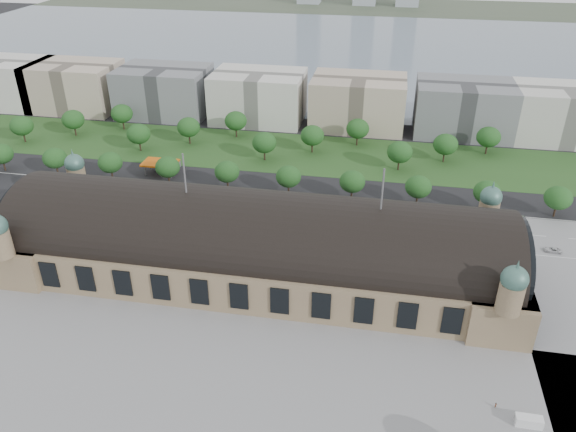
% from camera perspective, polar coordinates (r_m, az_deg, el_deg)
% --- Properties ---
extents(ground, '(900.00, 900.00, 0.00)m').
position_cam_1_polar(ground, '(170.52, -3.17, -5.80)').
color(ground, black).
rests_on(ground, ground).
extents(station, '(150.00, 48.40, 44.30)m').
position_cam_1_polar(station, '(164.81, -3.26, -2.89)').
color(station, '#8A7756').
rests_on(station, ground).
extents(plaza_south, '(190.00, 48.00, 0.12)m').
position_cam_1_polar(plaza_south, '(136.17, -3.29, -16.82)').
color(plaza_south, gray).
rests_on(plaza_south, ground).
extents(road_slab, '(260.00, 26.00, 0.10)m').
position_cam_1_polar(road_slab, '(206.29, -6.17, 0.81)').
color(road_slab, black).
rests_on(road_slab, ground).
extents(grass_belt, '(300.00, 45.00, 0.10)m').
position_cam_1_polar(grass_belt, '(253.18, -1.67, 6.59)').
color(grass_belt, '#295120').
rests_on(grass_belt, ground).
extents(petrol_station, '(14.00, 13.00, 5.05)m').
position_cam_1_polar(petrol_station, '(238.76, -12.29, 5.21)').
color(petrol_station, '#D15B0C').
rests_on(petrol_station, ground).
extents(lake, '(700.00, 320.00, 0.08)m').
position_cam_1_polar(lake, '(445.39, 5.97, 16.55)').
color(lake, slate).
rests_on(lake, ground).
extents(far_shore, '(700.00, 120.00, 0.14)m').
position_cam_1_polar(far_shore, '(641.56, 7.69, 20.39)').
color(far_shore, '#44513D').
rests_on(far_shore, ground).
extents(office_0, '(45.00, 32.00, 24.00)m').
position_cam_1_polar(office_0, '(347.90, -26.65, 12.04)').
color(office_0, silver).
rests_on(office_0, ground).
extents(office_1, '(45.00, 32.00, 24.00)m').
position_cam_1_polar(office_1, '(326.03, -20.82, 12.23)').
color(office_1, '#C3B099').
rests_on(office_1, ground).
extents(office_2, '(45.00, 32.00, 24.00)m').
position_cam_1_polar(office_2, '(303.91, -12.46, 12.27)').
color(office_2, gray).
rests_on(office_2, ground).
extents(office_3, '(45.00, 32.00, 24.00)m').
position_cam_1_polar(office_3, '(288.85, -3.02, 12.02)').
color(office_3, silver).
rests_on(office_3, ground).
extents(office_4, '(45.00, 32.00, 24.00)m').
position_cam_1_polar(office_4, '(281.97, 7.13, 11.40)').
color(office_4, '#C3B099').
rests_on(office_4, ground).
extents(office_5, '(45.00, 32.00, 24.00)m').
position_cam_1_polar(office_5, '(283.86, 17.40, 10.41)').
color(office_5, gray).
rests_on(office_5, ground).
extents(office_6, '(45.00, 32.00, 24.00)m').
position_cam_1_polar(office_6, '(292.94, 26.22, 9.30)').
color(office_6, silver).
rests_on(office_6, ground).
extents(tree_row_0, '(9.60, 9.60, 11.52)m').
position_cam_1_polar(tree_row_0, '(259.67, -27.13, 5.63)').
color(tree_row_0, '#2D2116').
rests_on(tree_row_0, ground).
extents(tree_row_1, '(9.60, 9.60, 11.52)m').
position_cam_1_polar(tree_row_1, '(246.17, -22.62, 5.45)').
color(tree_row_1, '#2D2116').
rests_on(tree_row_1, ground).
extents(tree_row_2, '(9.60, 9.60, 11.52)m').
position_cam_1_polar(tree_row_2, '(234.35, -17.62, 5.20)').
color(tree_row_2, '#2D2116').
rests_on(tree_row_2, ground).
extents(tree_row_3, '(9.60, 9.60, 11.52)m').
position_cam_1_polar(tree_row_3, '(224.49, -12.14, 4.88)').
color(tree_row_3, '#2D2116').
rests_on(tree_row_3, ground).
extents(tree_row_4, '(9.60, 9.60, 11.52)m').
position_cam_1_polar(tree_row_4, '(216.84, -6.22, 4.49)').
color(tree_row_4, '#2D2116').
rests_on(tree_row_4, ground).
extents(tree_row_5, '(9.60, 9.60, 11.52)m').
position_cam_1_polar(tree_row_5, '(211.65, 0.05, 4.02)').
color(tree_row_5, '#2D2116').
rests_on(tree_row_5, ground).
extents(tree_row_6, '(9.60, 9.60, 11.52)m').
position_cam_1_polar(tree_row_6, '(209.11, 6.55, 3.49)').
color(tree_row_6, '#2D2116').
rests_on(tree_row_6, ground).
extents(tree_row_7, '(9.60, 9.60, 11.52)m').
position_cam_1_polar(tree_row_7, '(209.31, 13.11, 2.90)').
color(tree_row_7, '#2D2116').
rests_on(tree_row_7, ground).
extents(tree_row_8, '(9.60, 9.60, 11.52)m').
position_cam_1_polar(tree_row_8, '(212.23, 19.56, 2.29)').
color(tree_row_8, '#2D2116').
rests_on(tree_row_8, ground).
extents(tree_row_9, '(9.60, 9.60, 11.52)m').
position_cam_1_polar(tree_row_9, '(217.78, 25.76, 1.67)').
color(tree_row_9, '#2D2116').
rests_on(tree_row_9, ground).
extents(tree_belt_0, '(10.40, 10.40, 12.48)m').
position_cam_1_polar(tree_belt_0, '(287.55, -25.45, 8.28)').
color(tree_belt_0, '#2D2116').
rests_on(tree_belt_0, ground).
extents(tree_belt_1, '(10.40, 10.40, 12.48)m').
position_cam_1_polar(tree_belt_1, '(286.67, -21.00, 9.14)').
color(tree_belt_1, '#2D2116').
rests_on(tree_belt_1, ground).
extents(tree_belt_2, '(10.40, 10.40, 12.48)m').
position_cam_1_polar(tree_belt_2, '(287.55, -16.52, 9.94)').
color(tree_belt_2, '#2D2116').
rests_on(tree_belt_2, ground).
extents(tree_belt_3, '(10.40, 10.40, 12.48)m').
position_cam_1_polar(tree_belt_3, '(259.24, -14.95, 8.06)').
color(tree_belt_3, '#2D2116').
rests_on(tree_belt_3, ground).
extents(tree_belt_4, '(10.40, 10.40, 12.48)m').
position_cam_1_polar(tree_belt_4, '(262.42, -10.07, 8.87)').
color(tree_belt_4, '#2D2116').
rests_on(tree_belt_4, ground).
extents(tree_belt_5, '(10.40, 10.40, 12.48)m').
position_cam_1_polar(tree_belt_5, '(267.46, -5.33, 9.60)').
color(tree_belt_5, '#2D2116').
rests_on(tree_belt_5, ground).
extents(tree_belt_6, '(10.40, 10.40, 12.48)m').
position_cam_1_polar(tree_belt_6, '(241.29, -2.43, 7.46)').
color(tree_belt_6, '#2D2116').
rests_on(tree_belt_6, ground).
extents(tree_belt_7, '(10.40, 10.40, 12.48)m').
position_cam_1_polar(tree_belt_7, '(249.10, 2.49, 8.18)').
color(tree_belt_7, '#2D2116').
rests_on(tree_belt_7, ground).
extents(tree_belt_8, '(10.40, 10.40, 12.48)m').
position_cam_1_polar(tree_belt_8, '(258.62, 7.10, 8.80)').
color(tree_belt_8, '#2D2116').
rests_on(tree_belt_8, ground).
extents(tree_belt_9, '(10.40, 10.40, 12.48)m').
position_cam_1_polar(tree_belt_9, '(236.09, 11.29, 6.39)').
color(tree_belt_9, '#2D2116').
rests_on(tree_belt_9, ground).
extents(tree_belt_10, '(10.40, 10.40, 12.48)m').
position_cam_1_polar(tree_belt_10, '(248.46, 15.71, 7.02)').
color(tree_belt_10, '#2D2116').
rests_on(tree_belt_10, ground).
extents(tree_belt_11, '(10.40, 10.40, 12.48)m').
position_cam_1_polar(tree_belt_11, '(262.17, 19.71, 7.56)').
color(tree_belt_11, '#2D2116').
rests_on(tree_belt_11, ground).
extents(traffic_car_1, '(4.26, 1.88, 1.36)m').
position_cam_1_polar(traffic_car_1, '(236.39, -20.81, 3.03)').
color(traffic_car_1, gray).
rests_on(traffic_car_1, ground).
extents(traffic_car_2, '(5.39, 2.92, 1.43)m').
position_cam_1_polar(traffic_car_2, '(211.46, -15.25, 0.84)').
color(traffic_car_2, black).
rests_on(traffic_car_2, ground).
extents(traffic_car_4, '(4.29, 1.99, 1.42)m').
position_cam_1_polar(traffic_car_4, '(197.40, 5.03, -0.30)').
color(traffic_car_4, '#171D40').
rests_on(traffic_car_4, ground).
extents(traffic_car_5, '(4.83, 1.81, 1.58)m').
position_cam_1_polar(traffic_car_5, '(207.37, 6.35, 1.20)').
color(traffic_car_5, slate).
rests_on(traffic_car_5, ground).
extents(traffic_car_6, '(5.49, 2.80, 1.48)m').
position_cam_1_polar(traffic_car_6, '(198.49, 25.29, -3.14)').
color(traffic_car_6, silver).
rests_on(traffic_car_6, ground).
extents(parked_car_0, '(4.24, 3.89, 1.41)m').
position_cam_1_polar(parked_car_0, '(210.03, -19.86, -0.15)').
color(parked_car_0, black).
rests_on(parked_car_0, ground).
extents(parked_car_1, '(6.28, 5.63, 1.62)m').
position_cam_1_polar(parked_car_1, '(216.33, -22.52, 0.23)').
color(parked_car_1, maroon).
rests_on(parked_car_1, ground).
extents(parked_car_2, '(5.65, 4.81, 1.55)m').
position_cam_1_polar(parked_car_2, '(208.97, -19.05, -0.13)').
color(parked_car_2, '#1C1B4D').
rests_on(parked_car_2, ground).
extents(parked_car_3, '(4.66, 3.24, 1.47)m').
position_cam_1_polar(parked_car_3, '(204.51, -15.05, -0.15)').
color(parked_car_3, '#55585C').
rests_on(parked_car_3, ground).
extents(parked_car_4, '(4.60, 3.24, 1.44)m').
position_cam_1_polar(parked_car_4, '(198.25, -11.54, -0.69)').
color(parked_car_4, silver).
rests_on(parked_car_4, ground).
extents(parked_car_5, '(5.85, 4.42, 1.48)m').
position_cam_1_polar(parked_car_5, '(194.60, -6.66, -0.86)').
color(parked_car_5, gray).
rests_on(parked_car_5, ground).
extents(parked_car_6, '(5.67, 4.27, 1.53)m').
position_cam_1_polar(parked_car_6, '(191.31, -6.99, -1.45)').
color(parked_car_6, black).
rests_on(parked_car_6, ground).
extents(bus_west, '(13.63, 4.43, 3.73)m').
position_cam_1_polar(bus_west, '(193.08, -2.00, -0.53)').
color(bus_west, '#B31C34').
rests_on(bus_west, ground).
extents(bus_mid, '(11.72, 3.79, 3.21)m').
position_cam_1_polar(bus_mid, '(193.46, 0.21, -0.54)').
color(bus_mid, silver).
rests_on(bus_mid, ground).
extents(bus_east, '(10.58, 3.00, 2.91)m').
position_cam_1_polar(bus_east, '(188.87, 10.64, -1.96)').
color(bus_east, beige).
rests_on(bus_east, ground).
extents(van_south, '(5.67, 2.33, 2.44)m').
position_cam_1_polar(van_south, '(137.44, 23.13, -18.63)').
color(van_south, white).
rests_on(van_south, ground).
extents(pedestrian_1, '(0.62, 0.66, 1.52)m').
position_cam_1_polar(pedestrian_1, '(138.82, 20.35, -17.59)').
color(pedestrian_1, gray).
rests_on(pedestrian_1, ground).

